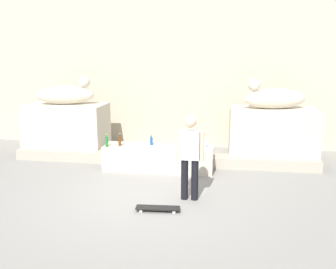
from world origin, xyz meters
The scene contains 14 objects.
ground_plane centered at (0.00, 0.00, 0.00)m, with size 40.00×40.00×0.00m, color gray.
facade_wall centered at (0.00, 4.63, 3.09)m, with size 11.94×0.60×6.19m, color #BEB39C.
pedestal_left centered at (-2.83, 3.01, 0.71)m, with size 2.21×1.22×1.41m, color beige.
pedestal_right centered at (2.83, 3.01, 0.71)m, with size 2.21×1.22×1.41m, color beige.
statue_reclining_left centered at (-2.80, 3.02, 1.70)m, with size 1.68×0.90×0.78m.
statue_reclining_right centered at (2.80, 3.01, 1.70)m, with size 1.68×0.88×0.78m.
ledge_block centered at (0.00, 1.85, 0.30)m, with size 2.66×0.69×0.61m, color beige.
skater centered at (0.92, 0.13, 0.92)m, with size 0.54×0.23×1.67m.
skateboard centered at (0.41, -0.53, 0.06)m, with size 0.81×0.25×0.08m.
bottle_green centered at (-1.22, 1.62, 0.73)m, with size 0.07×0.07×0.31m.
bottle_clear centered at (1.14, 1.87, 0.73)m, with size 0.07×0.07×0.29m.
bottle_blue centered at (-0.19, 1.95, 0.71)m, with size 0.07×0.07×0.26m.
bottle_brown centered at (-0.93, 1.74, 0.74)m, with size 0.07×0.07×0.32m.
stair_step centered at (0.00, 2.39, 0.13)m, with size 7.87×0.50×0.27m, color #A9A08F.
Camera 1 is at (1.50, -6.66, 2.83)m, focal length 39.28 mm.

